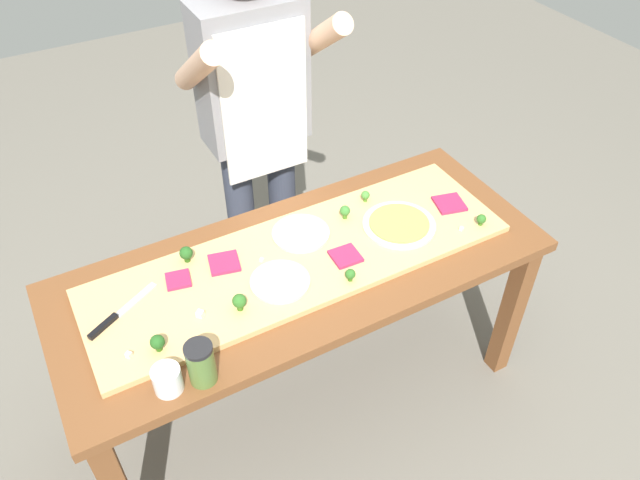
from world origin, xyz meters
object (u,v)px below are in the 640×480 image
(broccoli_floret_back_left, at_px, (365,195))
(broccoli_floret_front_right, at_px, (345,211))
(broccoli_floret_center_right, at_px, (481,219))
(flour_cup, at_px, (168,381))
(broccoli_floret_front_left, at_px, (350,274))
(broccoli_floret_front_mid, at_px, (186,253))
(chefs_knife, at_px, (114,318))
(cheese_crumble_b, at_px, (461,229))
(broccoli_floret_center_left, at_px, (239,301))
(cheese_crumble_d, at_px, (262,260))
(pizza_slice_near_left, at_px, (178,280))
(prep_table, at_px, (303,284))
(pizza_whole_cheese_artichoke, at_px, (301,233))
(pizza_whole_pesto_green, at_px, (399,224))
(pizza_slice_far_left, at_px, (224,263))
(pizza_slice_center, at_px, (449,204))
(pizza_slice_far_right, at_px, (345,256))
(cheese_crumble_a, at_px, (129,355))
(cheese_crumble_c, at_px, (200,314))
(cook_center, at_px, (256,116))
(sauce_jar, at_px, (201,363))
(broccoli_floret_back_mid, at_px, (157,342))
(pizza_whole_white_garlic, at_px, (280,281))

(broccoli_floret_back_left, bearing_deg, broccoli_floret_front_right, -157.66)
(broccoli_floret_center_right, bearing_deg, flour_cup, -174.60)
(broccoli_floret_front_left, bearing_deg, broccoli_floret_front_mid, 141.62)
(chefs_knife, relative_size, cheese_crumble_b, 19.87)
(broccoli_floret_center_left, relative_size, cheese_crumble_d, 5.04)
(pizza_slice_near_left, bearing_deg, cheese_crumble_b, -14.11)
(prep_table, distance_m, broccoli_floret_front_mid, 0.43)
(broccoli_floret_front_mid, bearing_deg, broccoli_floret_center_left, -76.32)
(pizza_whole_cheese_artichoke, height_order, cheese_crumble_d, pizza_whole_cheese_artichoke)
(pizza_whole_pesto_green, bearing_deg, broccoli_floret_front_right, 138.34)
(pizza_slice_far_left, distance_m, flour_cup, 0.50)
(pizza_whole_cheese_artichoke, height_order, flour_cup, flour_cup)
(pizza_slice_far_left, distance_m, pizza_slice_center, 0.88)
(pizza_whole_cheese_artichoke, relative_size, broccoli_floret_front_left, 4.50)
(pizza_slice_far_left, xyz_separation_m, pizza_slice_far_right, (0.38, -0.17, 0.00))
(chefs_knife, xyz_separation_m, broccoli_floret_center_left, (0.36, -0.15, 0.03))
(cheese_crumble_d, bearing_deg, cheese_crumble_a, -160.66)
(chefs_knife, distance_m, pizza_slice_far_right, 0.78)
(chefs_knife, relative_size, pizza_slice_center, 2.38)
(pizza_slice_far_right, bearing_deg, cheese_crumble_b, -10.11)
(cheese_crumble_c, xyz_separation_m, flour_cup, (-0.17, -0.19, 0.00))
(pizza_whole_pesto_green, xyz_separation_m, broccoli_floret_front_right, (-0.15, 0.13, 0.03))
(broccoli_floret_center_left, distance_m, cook_center, 0.83)
(broccoli_floret_front_mid, bearing_deg, flour_cup, -115.89)
(prep_table, height_order, broccoli_floret_center_right, broccoli_floret_center_right)
(sauce_jar, bearing_deg, cheese_crumble_c, 71.26)
(broccoli_floret_center_right, xyz_separation_m, cheese_crumble_b, (-0.08, 0.01, -0.02))
(broccoli_floret_front_left, distance_m, broccoli_floret_front_mid, 0.56)
(broccoli_floret_front_left, bearing_deg, pizza_slice_near_left, 151.58)
(pizza_whole_pesto_green, bearing_deg, pizza_slice_far_left, 169.29)
(pizza_slice_far_right, distance_m, broccoli_floret_back_mid, 0.69)
(broccoli_floret_front_right, distance_m, cheese_crumble_a, 0.91)
(pizza_slice_far_left, height_order, broccoli_floret_front_left, broccoli_floret_front_left)
(broccoli_floret_front_right, height_order, cheese_crumble_a, broccoli_floret_front_right)
(chefs_knife, xyz_separation_m, cheese_crumble_c, (0.24, -0.12, 0.00))
(pizza_slice_far_right, height_order, flour_cup, flour_cup)
(pizza_slice_near_left, distance_m, broccoli_floret_front_mid, 0.10)
(broccoli_floret_front_left, xyz_separation_m, cheese_crumble_d, (-0.22, 0.22, -0.02))
(broccoli_floret_center_left, height_order, flour_cup, broccoli_floret_center_left)
(pizza_slice_far_left, xyz_separation_m, broccoli_floret_center_right, (0.90, -0.26, 0.02))
(flour_cup, bearing_deg, pizza_slice_near_left, 66.90)
(pizza_whole_white_garlic, bearing_deg, broccoli_floret_center_right, -6.50)
(chefs_knife, relative_size, broccoli_floret_front_left, 5.44)
(cheese_crumble_c, bearing_deg, prep_table, 11.17)
(pizza_slice_far_right, relative_size, broccoli_floret_center_right, 2.17)
(broccoli_floret_back_mid, bearing_deg, pizza_slice_far_right, 6.25)
(cheese_crumble_d, xyz_separation_m, flour_cup, (-0.44, -0.33, 0.01))
(pizza_slice_far_right, distance_m, broccoli_floret_center_left, 0.42)
(pizza_whole_cheese_artichoke, distance_m, broccoli_floret_center_left, 0.40)
(chefs_knife, xyz_separation_m, pizza_whole_cheese_artichoke, (0.70, 0.07, 0.00))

